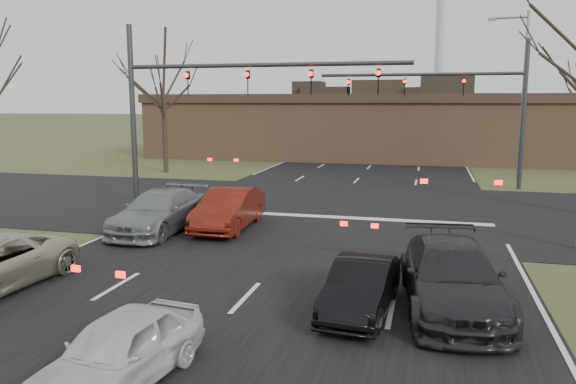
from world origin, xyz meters
name	(u,v)px	position (x,y,z in m)	size (l,w,h in m)	color
ground	(196,351)	(0.00, 0.00, 0.00)	(360.00, 360.00, 0.00)	#424826
road_main	(394,140)	(0.00, 60.00, 0.01)	(14.00, 300.00, 0.02)	black
road_cross	(331,208)	(0.00, 15.00, 0.01)	(200.00, 14.00, 0.02)	black
building	(403,127)	(2.00, 38.00, 2.67)	(42.40, 10.40, 5.30)	#8D674C
mast_arm_near	(202,93)	(-5.23, 13.00, 5.07)	(12.12, 0.24, 8.00)	#383A3D
mast_arm_far	(469,96)	(6.18, 23.00, 5.02)	(11.12, 0.24, 8.00)	#383A3D
streetlight_right_far	(521,87)	(9.32, 27.00, 5.59)	(2.34, 0.25, 10.00)	gray
tree_left_far	(162,61)	(-13.00, 25.00, 7.34)	(5.70, 5.70, 9.50)	black
car_white_sedan	(119,351)	(-0.70, -1.55, 0.62)	(1.47, 3.65, 1.24)	silver
car_black_hatch	(361,287)	(2.84, 2.77, 0.60)	(1.27, 3.66, 1.20)	black
car_charcoal_sedan	(452,277)	(4.83, 3.49, 0.76)	(2.14, 5.26, 1.53)	black
car_grey_ahead	(159,211)	(-5.31, 8.98, 0.75)	(2.11, 5.19, 1.50)	gray
car_red_ahead	(229,209)	(-3.00, 10.01, 0.76)	(1.60, 4.59, 1.51)	maroon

